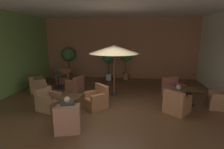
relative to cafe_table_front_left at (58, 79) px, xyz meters
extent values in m
cube|color=brown|center=(3.09, -2.37, -0.51)|extent=(9.96, 10.33, 0.02)
cube|color=#9C6747|center=(3.09, 2.75, 1.43)|extent=(9.96, 0.08, 3.87)
cube|color=silver|center=(3.09, -2.37, 3.40)|extent=(9.96, 10.33, 0.06)
cylinder|color=black|center=(0.00, 0.00, -0.49)|extent=(0.44, 0.44, 0.02)
cylinder|color=black|center=(0.00, 0.00, -0.17)|extent=(0.07, 0.07, 0.66)
cube|color=#402D16|center=(0.00, 0.00, 0.17)|extent=(0.70, 0.70, 0.03)
cube|color=#955C40|center=(-0.11, 1.06, -0.30)|extent=(0.83, 0.86, 0.41)
cube|color=#955C40|center=(-0.15, 1.37, 0.11)|extent=(0.76, 0.25, 0.40)
cube|color=#955C40|center=(0.20, 1.05, 0.03)|extent=(0.19, 0.62, 0.24)
cube|color=#955C40|center=(-0.42, 0.99, 0.03)|extent=(0.19, 0.62, 0.24)
cube|color=#916645|center=(-0.83, -0.67, -0.28)|extent=(1.08, 1.09, 0.45)
cube|color=#916645|center=(-1.06, -0.86, 0.15)|extent=(0.62, 0.72, 0.39)
cube|color=#916645|center=(-1.00, -0.40, 0.07)|extent=(0.56, 0.49, 0.24)
cube|color=#916645|center=(-0.60, -0.89, 0.07)|extent=(0.56, 0.49, 0.24)
cube|color=#985944|center=(1.01, -0.36, -0.30)|extent=(0.90, 0.91, 0.41)
cube|color=#985944|center=(1.27, -0.45, 0.09)|extent=(0.39, 0.73, 0.37)
cube|color=#985944|center=(0.88, -0.61, 0.01)|extent=(0.57, 0.33, 0.21)
cube|color=#985944|center=(1.06, -0.08, 0.01)|extent=(0.57, 0.33, 0.21)
cylinder|color=black|center=(6.25, -1.68, -0.49)|extent=(0.44, 0.44, 0.02)
cylinder|color=black|center=(6.25, -1.68, -0.17)|extent=(0.07, 0.07, 0.66)
cube|color=#413114|center=(6.25, -1.68, 0.17)|extent=(0.75, 0.75, 0.03)
cube|color=#966442|center=(7.28, -1.88, -0.27)|extent=(0.90, 0.87, 0.46)
cube|color=#966442|center=(7.18, -2.16, 0.06)|extent=(0.62, 0.27, 0.20)
cube|color=#966442|center=(7.29, -1.59, 0.06)|extent=(0.62, 0.27, 0.20)
cube|color=#9A5849|center=(5.82, -0.72, -0.30)|extent=(1.02, 0.99, 0.41)
cube|color=#9A5849|center=(5.70, -0.46, 0.13)|extent=(0.79, 0.47, 0.46)
cube|color=#9A5849|center=(6.14, -0.62, 0.00)|extent=(0.35, 0.57, 0.20)
cube|color=#9A5849|center=(5.53, -0.89, 0.00)|extent=(0.35, 0.57, 0.20)
cube|color=#9D623E|center=(5.56, -2.48, -0.28)|extent=(1.06, 1.05, 0.44)
cube|color=#9D623E|center=(5.37, -2.69, 0.15)|extent=(0.68, 0.62, 0.43)
cube|color=#9D623E|center=(5.34, -2.24, 0.05)|extent=(0.47, 0.52, 0.23)
cube|color=#9D623E|center=(5.82, -2.65, 0.05)|extent=(0.47, 0.52, 0.23)
cylinder|color=black|center=(1.76, -3.09, -0.49)|extent=(0.38, 0.38, 0.02)
cylinder|color=black|center=(1.76, -3.09, -0.17)|extent=(0.07, 0.07, 0.66)
cube|color=#3F2B17|center=(1.76, -3.09, 0.17)|extent=(0.76, 0.76, 0.03)
cube|color=#916846|center=(0.80, -2.76, -0.30)|extent=(0.93, 0.92, 0.40)
cube|color=#916846|center=(0.53, -2.66, 0.12)|extent=(0.39, 0.74, 0.43)
cube|color=#916846|center=(0.93, -2.50, 0.02)|extent=(0.59, 0.34, 0.24)
cube|color=#916846|center=(0.75, -3.04, 0.02)|extent=(0.59, 0.34, 0.24)
cube|color=#9A634B|center=(2.02, -4.07, -0.28)|extent=(0.89, 0.94, 0.44)
cube|color=#9A634B|center=(2.10, -4.37, 0.13)|extent=(0.73, 0.35, 0.39)
cube|color=#9A634B|center=(1.74, -4.10, 0.06)|extent=(0.30, 0.63, 0.23)
cube|color=#9A634B|center=(2.29, -3.96, 0.06)|extent=(0.30, 0.63, 0.23)
cube|color=#9E653C|center=(2.51, -2.39, -0.29)|extent=(1.04, 1.04, 0.42)
cube|color=#9E653C|center=(2.72, -2.19, 0.15)|extent=(0.61, 0.63, 0.47)
cube|color=#9E653C|center=(2.66, -2.62, 0.02)|extent=(0.54, 0.52, 0.20)
cube|color=#9E653C|center=(2.28, -2.22, 0.02)|extent=(0.54, 0.52, 0.20)
cylinder|color=#2D2D2D|center=(3.07, -0.80, -0.46)|extent=(0.32, 0.32, 0.08)
cylinder|color=brown|center=(3.07, -0.80, 0.65)|extent=(0.06, 0.06, 2.30)
cone|color=#D8BB84|center=(3.07, -0.80, 1.66)|extent=(2.27, 2.27, 0.37)
cylinder|color=#3F3528|center=(-0.13, 2.05, -0.35)|extent=(0.34, 0.34, 0.31)
cylinder|color=brown|center=(-0.13, 2.05, 0.26)|extent=(0.06, 0.06, 0.90)
sphere|color=#35582D|center=(-0.13, 2.05, 1.09)|extent=(0.89, 0.89, 0.89)
cylinder|color=silver|center=(2.43, 2.05, -0.31)|extent=(0.34, 0.34, 0.39)
cylinder|color=brown|center=(2.43, 2.05, 0.24)|extent=(0.06, 0.06, 0.70)
sphere|color=#326C3F|center=(2.43, 2.05, 0.90)|extent=(0.73, 0.73, 0.73)
cylinder|color=#AB6C45|center=(3.50, 2.30, -0.29)|extent=(0.34, 0.34, 0.42)
cylinder|color=brown|center=(3.50, 2.30, 0.33)|extent=(0.06, 0.06, 0.82)
sphere|color=#3F8C3B|center=(3.50, 2.30, 1.05)|extent=(0.72, 0.72, 0.72)
cube|color=#344136|center=(5.56, -2.48, 0.16)|extent=(0.43, 0.41, 0.44)
sphere|color=#A27459|center=(5.56, -2.48, 0.46)|extent=(0.18, 0.18, 0.18)
cube|color=#313E3D|center=(2.02, -4.07, 0.15)|extent=(0.43, 0.33, 0.42)
sphere|color=tan|center=(2.02, -4.07, 0.44)|extent=(0.17, 0.17, 0.17)
cylinder|color=white|center=(-0.08, -0.02, 0.24)|extent=(0.08, 0.08, 0.11)
cube|color=#9EA0A5|center=(-0.07, 0.05, 0.19)|extent=(0.36, 0.31, 0.01)
cube|color=black|center=(-0.04, -0.06, 0.29)|extent=(0.30, 0.11, 0.19)
camera|label=1|loc=(3.88, -8.76, 2.27)|focal=28.35mm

